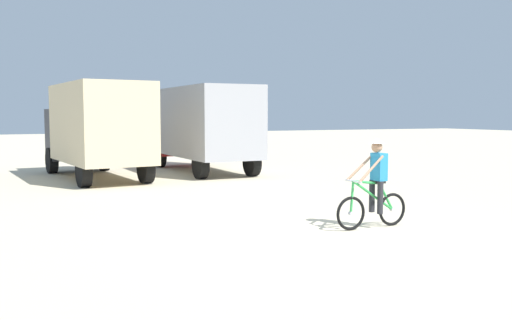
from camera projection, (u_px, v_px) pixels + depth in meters
The scene contains 4 objects.
ground_plane at pixel (328, 229), 11.25m from camera, with size 120.00×120.00×0.00m, color beige.
box_truck_tan_camper at pixel (96, 126), 19.98m from camera, with size 3.03×6.95×3.35m.
box_truck_grey_hauler at pixel (204, 125), 22.32m from camera, with size 2.54×6.81×3.35m.
cyclist_orange_shirt at pixel (375, 186), 11.34m from camera, with size 1.73×0.52×1.82m.
Camera 1 is at (-5.99, -9.46, 2.30)m, focal length 39.41 mm.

